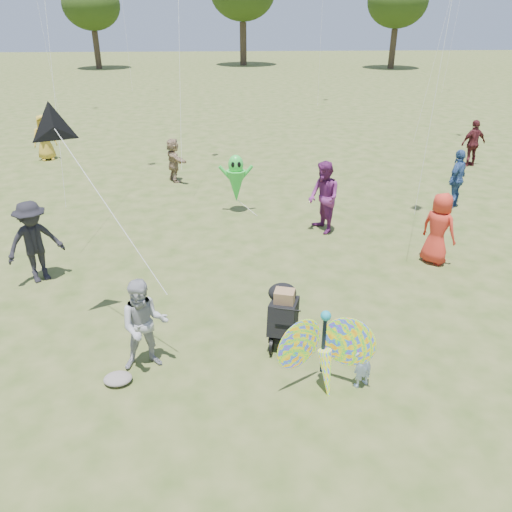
{
  "coord_description": "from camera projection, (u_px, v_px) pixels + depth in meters",
  "views": [
    {
      "loc": [
        -0.8,
        -7.29,
        5.38
      ],
      "look_at": [
        -0.2,
        1.5,
        1.1
      ],
      "focal_mm": 35.0,
      "sensor_mm": 36.0,
      "label": 1
    }
  ],
  "objects": [
    {
      "name": "crowd_h",
      "position": [
        473.0,
        143.0,
        19.29
      ],
      "size": [
        1.11,
        0.66,
        1.78
      ],
      "primitive_type": "imported",
      "rotation": [
        0.0,
        0.0,
        3.37
      ],
      "color": "#511B20",
      "rests_on": "ground"
    },
    {
      "name": "crowd_c",
      "position": [
        457.0,
        179.0,
        15.1
      ],
      "size": [
        1.05,
        1.05,
        1.78
      ],
      "primitive_type": "imported",
      "rotation": [
        0.0,
        0.0,
        3.93
      ],
      "color": "#33538E",
      "rests_on": "ground"
    },
    {
      "name": "butterfly_kite",
      "position": [
        325.0,
        353.0,
        7.67
      ],
      "size": [
        1.74,
        0.75,
        1.62
      ],
      "color": "orange",
      "rests_on": "ground"
    },
    {
      "name": "crowd_a",
      "position": [
        439.0,
        229.0,
        11.66
      ],
      "size": [
        0.95,
        1.0,
        1.73
      ],
      "primitive_type": "imported",
      "rotation": [
        0.0,
        0.0,
        2.22
      ],
      "color": "red",
      "rests_on": "ground"
    },
    {
      "name": "adult_man",
      "position": [
        144.0,
        325.0,
        8.12
      ],
      "size": [
        0.88,
        0.73,
        1.63
      ],
      "primitive_type": "imported",
      "rotation": [
        0.0,
        0.0,
        0.16
      ],
      "color": "#9B9BA0",
      "rests_on": "ground"
    },
    {
      "name": "grey_bag",
      "position": [
        118.0,
        379.0,
        8.05
      ],
      "size": [
        0.46,
        0.38,
        0.15
      ],
      "primitive_type": "ellipsoid",
      "color": "slate",
      "rests_on": "ground"
    },
    {
      "name": "ground",
      "position": [
        273.0,
        347.0,
        8.94
      ],
      "size": [
        160.0,
        160.0,
        0.0
      ],
      "primitive_type": "plane",
      "color": "#51592B",
      "rests_on": "ground"
    },
    {
      "name": "child_girl",
      "position": [
        363.0,
        361.0,
        7.81
      ],
      "size": [
        0.42,
        0.37,
        0.97
      ],
      "primitive_type": "imported",
      "rotation": [
        0.0,
        0.0,
        3.6
      ],
      "color": "#ACC0F4",
      "rests_on": "ground"
    },
    {
      "name": "jogging_stroller",
      "position": [
        283.0,
        311.0,
        8.88
      ],
      "size": [
        0.68,
        1.12,
        1.09
      ],
      "rotation": [
        0.0,
        0.0,
        -0.28
      ],
      "color": "black",
      "rests_on": "ground"
    },
    {
      "name": "crowd_d",
      "position": [
        174.0,
        160.0,
        17.53
      ],
      "size": [
        1.01,
        1.47,
        1.53
      ],
      "primitive_type": "imported",
      "rotation": [
        0.0,
        0.0,
        2.01
      ],
      "color": "#94775B",
      "rests_on": "ground"
    },
    {
      "name": "delta_kite_rig",
      "position": [
        55.0,
        129.0,
        8.01
      ],
      "size": [
        2.2,
        1.61,
        2.84
      ],
      "color": "black",
      "rests_on": "ground"
    },
    {
      "name": "crowd_g",
      "position": [
        44.0,
        138.0,
        20.1
      ],
      "size": [
        1.03,
        0.86,
        1.8
      ],
      "primitive_type": "imported",
      "rotation": [
        0.0,
        0.0,
        0.39
      ],
      "color": "gold",
      "rests_on": "ground"
    },
    {
      "name": "crowd_e",
      "position": [
        324.0,
        198.0,
        13.3
      ],
      "size": [
        0.97,
        1.11,
        1.94
      ],
      "primitive_type": "imported",
      "rotation": [
        0.0,
        0.0,
        5.0
      ],
      "color": "#6D2464",
      "rests_on": "ground"
    },
    {
      "name": "crowd_b",
      "position": [
        34.0,
        242.0,
        10.81
      ],
      "size": [
        1.38,
        1.25,
        1.86
      ],
      "primitive_type": "imported",
      "rotation": [
        0.0,
        0.0,
        0.62
      ],
      "color": "black",
      "rests_on": "ground"
    },
    {
      "name": "alien_kite",
      "position": [
        236.0,
        181.0,
        14.66
      ],
      "size": [
        1.12,
        0.69,
        1.74
      ],
      "color": "green",
      "rests_on": "ground"
    }
  ]
}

